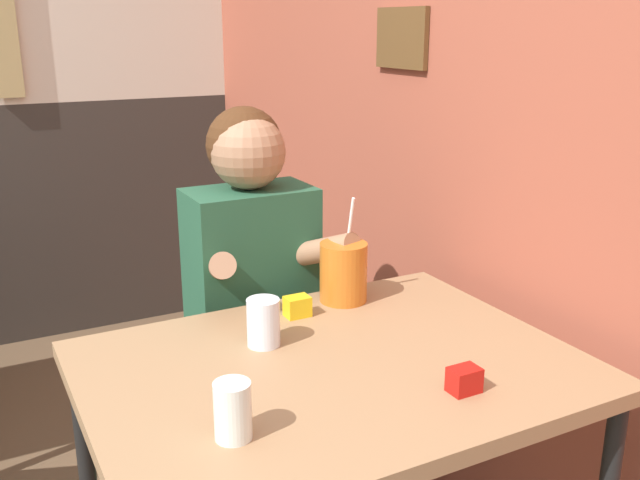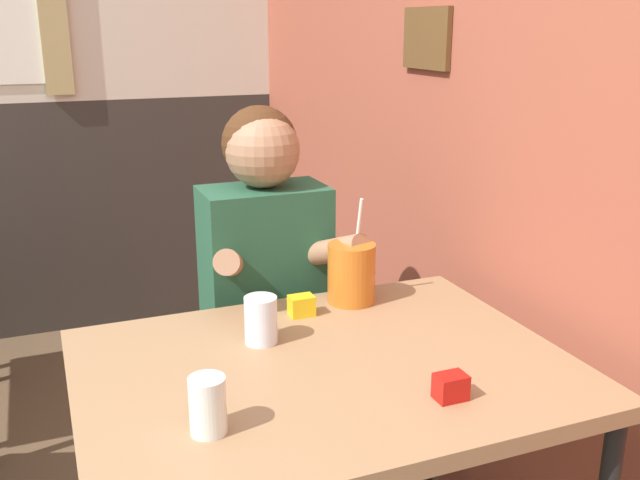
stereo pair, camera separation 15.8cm
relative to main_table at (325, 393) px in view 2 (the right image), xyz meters
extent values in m
cube|color=#9E4C38|center=(0.62, 0.94, 0.67)|extent=(0.06, 4.50, 2.70)
cube|color=brown|center=(0.58, 0.64, 0.71)|extent=(0.02, 0.25, 0.18)
cube|color=#332D28|center=(-0.61, 2.22, -0.13)|extent=(5.40, 0.06, 1.10)
cube|color=#93704C|center=(0.00, 0.00, 0.05)|extent=(1.02, 0.77, 0.04)
cylinder|color=black|center=(0.47, 0.34, -0.32)|extent=(0.04, 0.04, 0.71)
cube|color=#235138|center=(0.04, 0.55, -0.45)|extent=(0.31, 0.20, 0.46)
cube|color=#235138|center=(0.04, 0.55, 0.05)|extent=(0.34, 0.20, 0.55)
sphere|color=#472814|center=(0.04, 0.57, 0.45)|extent=(0.20, 0.20, 0.20)
sphere|color=#9E7051|center=(0.04, 0.55, 0.43)|extent=(0.20, 0.20, 0.20)
cylinder|color=#9E7051|center=(-0.09, 0.41, 0.18)|extent=(0.14, 0.27, 0.15)
cylinder|color=#9E7051|center=(0.18, 0.41, 0.18)|extent=(0.14, 0.27, 0.15)
cylinder|color=#C6661E|center=(0.19, 0.30, 0.15)|extent=(0.12, 0.12, 0.15)
cylinder|color=white|center=(0.21, 0.30, 0.27)|extent=(0.01, 0.04, 0.14)
cylinder|color=silver|center=(-0.09, 0.15, 0.12)|extent=(0.07, 0.07, 0.11)
cylinder|color=silver|center=(-0.29, -0.17, 0.12)|extent=(0.07, 0.07, 0.10)
cube|color=#B7140F|center=(0.16, -0.23, 0.10)|extent=(0.06, 0.04, 0.05)
cube|color=yellow|center=(0.04, 0.26, 0.10)|extent=(0.06, 0.04, 0.05)
camera|label=1|loc=(-0.66, -1.19, 0.75)|focal=40.00mm
camera|label=2|loc=(-0.51, -1.25, 0.75)|focal=40.00mm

